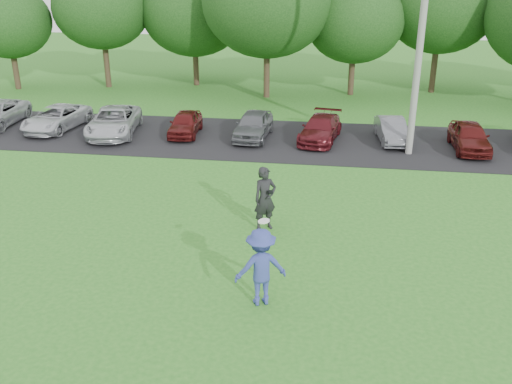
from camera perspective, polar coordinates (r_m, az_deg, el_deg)
ground at (r=14.52m, az=-2.02°, el=-10.01°), size 100.00×100.00×0.00m
parking_lot at (r=26.32m, az=3.00°, el=5.22°), size 32.00×6.50×0.03m
utility_pole at (r=24.19m, az=16.23°, el=15.23°), size 0.28×0.28×10.22m
frisbee_player at (r=13.63m, az=0.48°, el=-7.51°), size 1.44×1.14×2.29m
camera_bystander at (r=17.30m, az=0.91°, el=-0.66°), size 0.87×0.80×2.00m
parked_cars at (r=26.24m, az=1.89°, el=6.57°), size 30.97×5.13×1.25m
tree_row at (r=34.93m, az=7.37°, el=17.52°), size 42.39×9.85×8.64m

